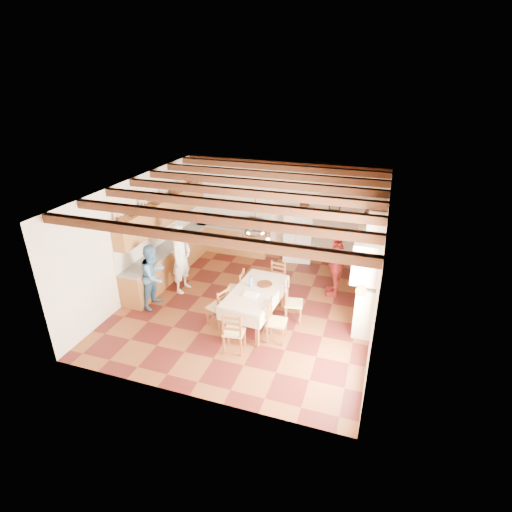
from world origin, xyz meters
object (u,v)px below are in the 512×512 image
(chair_left_far, at_px, (235,288))
(microwave, at_px, (254,224))
(refrigerator, at_px, (299,234))
(dining_table, at_px, (255,293))
(chair_end_far, at_px, (275,281))
(person_man, at_px, (181,258))
(chair_end_near, at_px, (234,331))
(chair_left_near, at_px, (218,306))
(chair_right_far, at_px, (294,302))
(chair_right_near, at_px, (277,321))
(person_woman_blue, at_px, (154,276))
(hutch, at_px, (372,245))
(person_woman_red, at_px, (336,263))

(chair_left_far, bearing_deg, microwave, -176.49)
(refrigerator, height_order, microwave, refrigerator)
(dining_table, distance_m, chair_end_far, 1.23)
(chair_left_far, relative_size, person_man, 0.51)
(chair_left_far, xyz_separation_m, chair_end_near, (0.62, -1.67, 0.00))
(chair_left_near, height_order, chair_right_far, same)
(chair_right_near, xyz_separation_m, person_woman_blue, (-3.27, 0.46, 0.33))
(hutch, distance_m, person_man, 5.17)
(chair_left_near, bearing_deg, chair_end_far, 167.14)
(chair_left_near, height_order, chair_end_near, same)
(chair_end_near, bearing_deg, microwave, -83.17)
(microwave, bearing_deg, person_woman_red, -17.35)
(hutch, xyz_separation_m, chair_right_near, (-1.69, -3.54, -0.56))
(person_man, bearing_deg, person_woman_red, -72.21)
(hutch, xyz_separation_m, chair_end_far, (-2.22, -1.81, -0.56))
(chair_left_near, height_order, chair_right_near, same)
(chair_left_near, distance_m, person_man, 1.97)
(chair_left_near, xyz_separation_m, person_man, (-1.52, 1.16, 0.47))
(hutch, relative_size, chair_end_near, 2.17)
(chair_end_far, distance_m, microwave, 2.80)
(chair_left_far, xyz_separation_m, person_woman_red, (2.25, 1.35, 0.41))
(dining_table, bearing_deg, chair_left_near, -155.27)
(hutch, bearing_deg, microwave, 178.58)
(chair_right_near, bearing_deg, person_man, 62.38)
(chair_right_far, height_order, person_woman_blue, person_woman_blue)
(person_woman_red, bearing_deg, refrigerator, -149.10)
(chair_right_far, bearing_deg, person_woman_blue, 86.09)
(hutch, height_order, person_woman_red, hutch)
(refrigerator, bearing_deg, person_man, -137.25)
(chair_right_far, xyz_separation_m, person_man, (-3.14, 0.46, 0.47))
(hutch, height_order, chair_left_far, hutch)
(chair_left_near, bearing_deg, hutch, 154.95)
(chair_left_far, bearing_deg, dining_table, 46.56)
(chair_left_far, xyz_separation_m, person_man, (-1.61, 0.27, 0.47))
(person_man, bearing_deg, chair_end_far, -78.66)
(chair_left_far, bearing_deg, hutch, 122.66)
(refrigerator, xyz_separation_m, microwave, (-1.39, -0.12, 0.20))
(refrigerator, relative_size, hutch, 0.81)
(chair_left_near, distance_m, person_woman_blue, 1.87)
(dining_table, relative_size, chair_right_far, 2.07)
(refrigerator, distance_m, person_woman_blue, 4.66)
(hutch, relative_size, chair_left_far, 2.17)
(chair_right_far, height_order, microwave, microwave)
(dining_table, height_order, microwave, microwave)
(chair_left_near, bearing_deg, chair_right_near, 101.32)
(dining_table, height_order, chair_left_far, chair_left_far)
(chair_right_far, bearing_deg, chair_right_near, 158.41)
(hutch, bearing_deg, person_woman_blue, -140.77)
(person_man, bearing_deg, chair_left_near, -125.17)
(person_man, bearing_deg, chair_left_far, -97.37)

